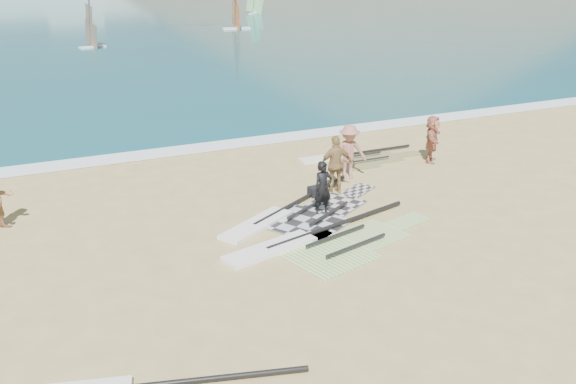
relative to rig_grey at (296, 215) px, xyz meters
name	(u,v)px	position (x,y,z in m)	size (l,w,h in m)	color
ground	(395,276)	(0.68, -4.36, -0.05)	(300.00, 300.00, 0.00)	tan
surf_line	(230,145)	(0.68, 7.94, -0.05)	(300.00, 1.20, 0.04)	white
rig_grey	(296,215)	(0.00, 0.00, 0.00)	(6.20, 4.42, 0.20)	#252427
rig_green	(320,243)	(-0.21, -2.02, 0.00)	(6.61, 3.46, 0.21)	#80C52B
rig_orange	(352,159)	(4.31, 4.16, 0.00)	(4.85, 1.90, 0.19)	#FF6900
gear_bag_near	(316,191)	(1.36, 1.34, 0.11)	(0.49, 0.36, 0.31)	black
person_wetsuit	(323,189)	(0.82, -0.15, 0.79)	(0.61, 0.40, 1.68)	black
beachgoer_mid	(349,152)	(3.14, 2.40, 0.91)	(1.24, 0.71, 1.92)	#A8675C
beachgoer_back	(336,165)	(2.06, 1.34, 0.92)	(1.14, 0.47, 1.94)	#997746
beachgoer_right	(432,139)	(6.91, 2.74, 0.84)	(1.66, 0.53, 1.79)	#BC6E58
windsurfer_left	(91,33)	(-0.37, 38.13, 1.11)	(2.18, 2.51, 3.83)	white
windsurfer_centre	(236,15)	(14.47, 45.09, 1.36)	(2.80, 3.33, 4.99)	white
windsurfer_right	(255,4)	(21.93, 59.02, 1.09)	(2.00, 2.05, 3.76)	white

